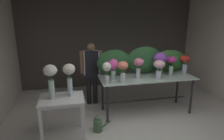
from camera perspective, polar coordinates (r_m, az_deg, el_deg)
name	(u,v)px	position (r m, az deg, el deg)	size (l,w,h in m)	color
ground_plane	(123,108)	(5.03, 3.14, -10.76)	(8.06, 8.06, 0.00)	silver
wall_back	(108,41)	(6.35, -1.05, 8.28)	(5.53, 0.12, 2.86)	#4C4742
display_table_glass	(147,82)	(4.62, 9.94, -3.51)	(2.16, 0.82, 0.87)	silver
side_table_white	(62,103)	(3.75, -14.20, -9.25)	(0.79, 0.60, 0.78)	white
florist	(91,67)	(4.96, -5.94, 0.73)	(0.56, 0.24, 1.58)	#232328
foliage_backdrop	(143,61)	(4.77, 8.90, 2.54)	(2.23, 0.28, 0.65)	#28562D
vase_violet_tulips	(160,61)	(4.65, 13.75, 2.65)	(0.32, 0.30, 0.54)	silver
vase_magenta_peonies	(171,63)	(4.75, 16.73, 1.95)	(0.22, 0.21, 0.45)	silver
vase_scarlet_anemones	(185,62)	(5.02, 20.26, 2.06)	(0.23, 0.20, 0.44)	silver
vase_blush_carnations	(159,67)	(4.41, 13.46, 0.89)	(0.26, 0.25, 0.42)	silver
vase_rosy_snapdragons	(139,65)	(4.36, 7.65, 1.41)	(0.23, 0.21, 0.46)	silver
vase_fuchsia_stock	(113,67)	(4.22, 0.29, 0.88)	(0.25, 0.22, 0.46)	silver
vase_coral_dahlias	(123,69)	(4.05, 3.14, 0.19)	(0.23, 0.21, 0.45)	silver
vase_ivory_hydrangea	(107,71)	(3.97, -1.49, -0.15)	(0.18, 0.18, 0.45)	silver
vase_white_roses_tall	(50,77)	(3.58, -17.29, -1.83)	(0.24, 0.23, 0.62)	silver
vase_cream_lisianthus_tall	(69,75)	(3.62, -12.20, -1.41)	(0.22, 0.22, 0.61)	silver
watering_can	(98,125)	(4.05, -4.08, -15.62)	(0.35, 0.18, 0.34)	#4C704C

